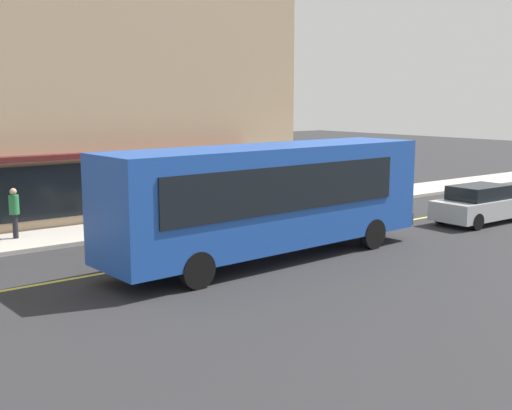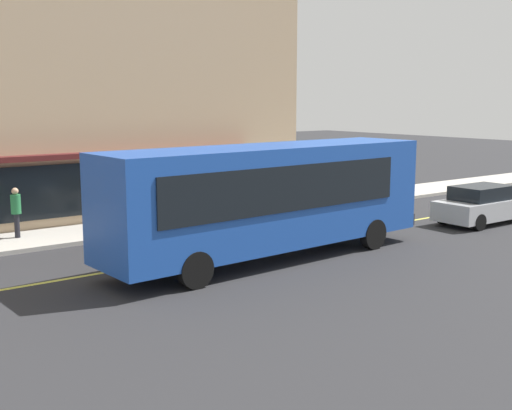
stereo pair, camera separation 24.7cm
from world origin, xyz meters
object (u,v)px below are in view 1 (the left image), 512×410
at_px(bus, 271,195).
at_px(car_silver, 480,204).
at_px(car_white, 176,218).
at_px(pedestrian_mid_block, 14,208).

relative_size(bus, car_silver, 2.60).
height_order(car_silver, car_white, same).
xyz_separation_m(car_silver, car_white, (-11.18, 4.75, 0.00)).
relative_size(car_white, pedestrian_mid_block, 2.49).
bearing_deg(car_silver, pedestrian_mid_block, 154.48).
bearing_deg(car_silver, car_white, 156.99).
bearing_deg(bus, car_silver, -2.59).
distance_m(bus, car_silver, 10.42).
height_order(bus, car_white, bus).
distance_m(car_silver, car_white, 12.14).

